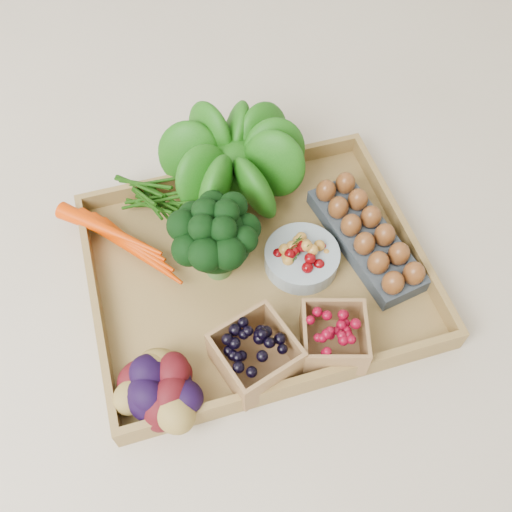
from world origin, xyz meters
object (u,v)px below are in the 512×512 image
object	(u,v)px
cherry_bowl	(302,258)
egg_carton	(365,239)
tray	(256,273)
broccoli	(217,250)

from	to	relation	value
cherry_bowl	egg_carton	size ratio (longest dim) A/B	0.50
cherry_bowl	egg_carton	distance (m)	0.12
tray	egg_carton	distance (m)	0.20
tray	cherry_bowl	distance (m)	0.08
broccoli	egg_carton	xyz separation A→B (m)	(0.26, -0.02, -0.04)
tray	cherry_bowl	xyz separation A→B (m)	(0.08, -0.01, 0.02)
egg_carton	broccoli	bearing A→B (deg)	165.49
broccoli	tray	bearing A→B (deg)	-18.69
broccoli	cherry_bowl	xyz separation A→B (m)	(0.14, -0.03, -0.04)
tray	broccoli	world-z (taller)	broccoli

